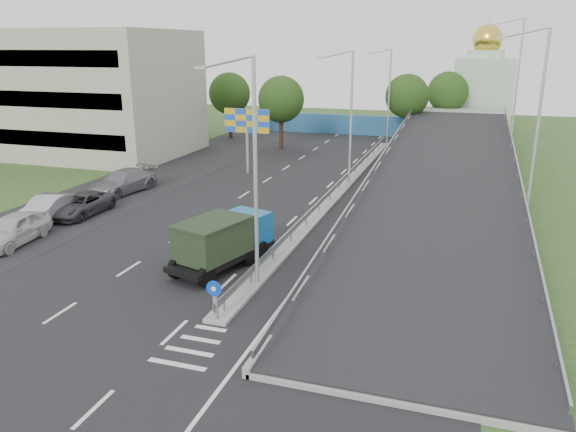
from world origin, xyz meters
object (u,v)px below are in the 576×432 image
at_px(lamp_post_near, 251,162).
at_px(parked_car_b, 48,209).
at_px(sign_bollard, 215,300).
at_px(church, 483,89).
at_px(parked_car_a, 13,229).
at_px(billboard, 247,125).
at_px(dump_truck, 223,240).
at_px(parked_car_c, 81,205).
at_px(lamp_post_mid, 349,111).
at_px(lamp_post_far, 388,91).
at_px(parked_car_d, 123,182).

height_order(lamp_post_near, parked_car_b, lamp_post_near).
xyz_separation_m(sign_bollard, church, (10.00, 57.83, 4.28)).
relative_size(lamp_post_near, parked_car_a, 2.02).
height_order(church, parked_car_b, church).
distance_m(billboard, dump_truck, 21.56).
relative_size(church, parked_car_c, 2.72).
distance_m(sign_bollard, lamp_post_near, 6.12).
height_order(lamp_post_mid, parked_car_b, lamp_post_mid).
bearing_deg(sign_bollard, billboard, 109.21).
bearing_deg(parked_car_a, lamp_post_far, 62.24).
bearing_deg(dump_truck, parked_car_c, 172.88).
distance_m(church, billboard, 37.23).
relative_size(lamp_post_near, parked_car_d, 1.73).
height_order(lamp_post_near, lamp_post_far, same).
relative_size(lamp_post_near, billboard, 1.83).
distance_m(lamp_post_far, parked_car_b, 38.45).
bearing_deg(billboard, dump_truck, -71.32).
bearing_deg(parked_car_b, parked_car_a, -79.14).
bearing_deg(parked_car_a, sign_bollard, -26.02).
bearing_deg(parked_car_d, lamp_post_near, -30.27).
xyz_separation_m(lamp_post_near, parked_car_d, (-15.45, 12.90, -4.96)).
xyz_separation_m(church, parked_car_b, (-25.71, -48.69, -4.50)).
height_order(lamp_post_far, parked_car_c, lamp_post_far).
bearing_deg(lamp_post_far, dump_truck, -93.38).
xyz_separation_m(sign_bollard, lamp_post_mid, (0.11, 23.83, 4.77)).
distance_m(sign_bollard, lamp_post_mid, 24.30).
distance_m(sign_bollard, church, 58.84).
xyz_separation_m(lamp_post_mid, parked_car_b, (-15.82, -14.69, -5.00)).
relative_size(lamp_post_mid, parked_car_b, 2.05).
distance_m(parked_car_a, parked_car_d, 11.66).
bearing_deg(sign_bollard, dump_truck, 111.13).
height_order(sign_bollard, lamp_post_near, lamp_post_near).
xyz_separation_m(sign_bollard, billboard, (-9.00, 25.83, 3.15)).
height_order(parked_car_b, parked_car_c, parked_car_b).
height_order(lamp_post_near, parked_car_d, lamp_post_near).
distance_m(lamp_post_mid, parked_car_b, 22.16).
xyz_separation_m(lamp_post_mid, billboard, (-9.11, 2.00, -1.62)).
relative_size(parked_car_a, parked_car_d, 0.86).
height_order(sign_bollard, dump_truck, dump_truck).
height_order(church, parked_car_d, church).
bearing_deg(lamp_post_far, lamp_post_near, -90.00).
distance_m(lamp_post_near, parked_car_b, 17.42).
bearing_deg(parked_car_a, billboard, 67.85).
bearing_deg(sign_bollard, parked_car_a, 160.88).
bearing_deg(dump_truck, sign_bollard, -52.93).
relative_size(billboard, parked_car_b, 1.12).
bearing_deg(parked_car_a, parked_car_b, 97.72).
bearing_deg(church, lamp_post_mid, -106.22).
height_order(parked_car_a, parked_car_b, parked_car_a).
height_order(lamp_post_near, parked_car_c, lamp_post_near).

